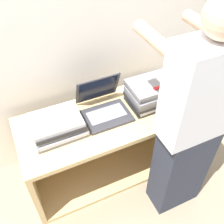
% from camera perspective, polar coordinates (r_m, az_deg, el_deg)
% --- Properties ---
extents(ground_plane, '(12.00, 12.00, 0.00)m').
position_cam_1_polar(ground_plane, '(2.17, 2.21, -17.02)').
color(ground_plane, gray).
extents(wall_back, '(8.00, 0.05, 2.40)m').
position_cam_1_polar(wall_back, '(1.80, -6.58, 20.79)').
color(wall_back, silver).
rests_on(wall_back, ground_plane).
extents(cart, '(1.27, 0.55, 0.60)m').
position_cam_1_polar(cart, '(2.10, -1.65, -5.74)').
color(cart, tan).
rests_on(cart, ground_plane).
extents(laptop_open, '(0.32, 0.33, 0.25)m').
position_cam_1_polar(laptop_open, '(1.84, -1.78, 1.14)').
color(laptop_open, '#333338').
rests_on(laptop_open, cart).
extents(laptop_stack_left, '(0.34, 0.26, 0.13)m').
position_cam_1_polar(laptop_stack_left, '(1.73, -11.78, -2.94)').
color(laptop_stack_left, slate).
rests_on(laptop_stack_left, cart).
extents(laptop_stack_right, '(0.34, 0.26, 0.18)m').
position_cam_1_polar(laptop_stack_right, '(1.91, 8.49, 4.04)').
color(laptop_stack_right, '#232326').
rests_on(laptop_stack_right, cart).
extents(person, '(0.40, 0.52, 1.55)m').
position_cam_1_polar(person, '(1.60, 16.77, -3.30)').
color(person, '#2D3342').
rests_on(person, ground_plane).
extents(inventory_tag, '(0.06, 0.02, 0.01)m').
position_cam_1_polar(inventory_tag, '(1.81, 9.89, 5.21)').
color(inventory_tag, red).
rests_on(inventory_tag, laptop_stack_right).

